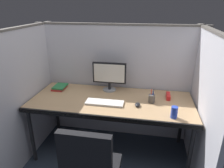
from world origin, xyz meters
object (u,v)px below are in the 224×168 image
object	(u,v)px
red_stapler	(168,96)
book_stack	(60,87)
desk	(111,104)
pen_cup	(152,98)
keyboard_main	(105,103)
computer_mouse	(138,105)
monitor_center	(109,75)
soda_can	(174,112)

from	to	relation	value
red_stapler	book_stack	bearing A→B (deg)	178.35
desk	pen_cup	bearing A→B (deg)	3.39
keyboard_main	book_stack	xyz separation A→B (m)	(-0.68, 0.32, 0.01)
desk	pen_cup	world-z (taller)	pen_cup
keyboard_main	computer_mouse	size ratio (longest dim) A/B	4.48
desk	computer_mouse	bearing A→B (deg)	-16.58
computer_mouse	pen_cup	distance (m)	0.20
desk	keyboard_main	xyz separation A→B (m)	(-0.06, -0.10, 0.06)
monitor_center	keyboard_main	distance (m)	0.44
computer_mouse	book_stack	world-z (taller)	book_stack
desk	book_stack	distance (m)	0.77
book_stack	pen_cup	world-z (taller)	pen_cup
desk	red_stapler	bearing A→B (deg)	14.78
desk	red_stapler	size ratio (longest dim) A/B	12.67
monitor_center	soda_can	xyz separation A→B (m)	(0.77, -0.56, -0.15)
monitor_center	keyboard_main	xyz separation A→B (m)	(0.02, -0.39, -0.20)
computer_mouse	soda_can	world-z (taller)	soda_can
pen_cup	keyboard_main	bearing A→B (deg)	-166.15
computer_mouse	red_stapler	world-z (taller)	red_stapler
monitor_center	book_stack	world-z (taller)	monitor_center
computer_mouse	soda_can	distance (m)	0.42
computer_mouse	pen_cup	bearing A→B (deg)	38.90
desk	keyboard_main	distance (m)	0.13
red_stapler	book_stack	distance (m)	1.40
pen_cup	book_stack	bearing A→B (deg)	171.15
keyboard_main	red_stapler	xyz separation A→B (m)	(0.72, 0.28, 0.02)
soda_can	red_stapler	distance (m)	0.45
monitor_center	red_stapler	distance (m)	0.77
computer_mouse	book_stack	size ratio (longest dim) A/B	0.45
keyboard_main	computer_mouse	bearing A→B (deg)	1.07
soda_can	book_stack	world-z (taller)	soda_can
monitor_center	book_stack	xyz separation A→B (m)	(-0.66, -0.07, -0.19)
desk	pen_cup	size ratio (longest dim) A/B	11.59
monitor_center	pen_cup	xyz separation A→B (m)	(0.55, -0.26, -0.17)
soda_can	book_stack	bearing A→B (deg)	160.95
monitor_center	keyboard_main	world-z (taller)	monitor_center
desk	keyboard_main	bearing A→B (deg)	-118.61
computer_mouse	book_stack	distance (m)	1.10
desk	monitor_center	world-z (taller)	monitor_center
monitor_center	pen_cup	size ratio (longest dim) A/B	2.62
soda_can	book_stack	distance (m)	1.51
book_stack	pen_cup	xyz separation A→B (m)	(1.21, -0.19, 0.03)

